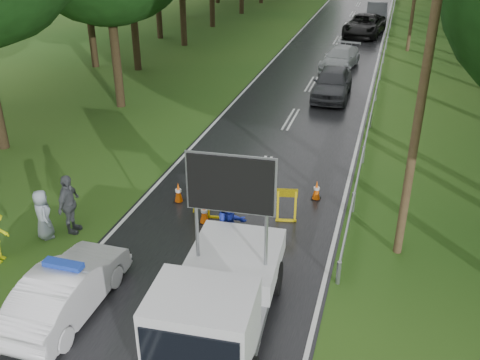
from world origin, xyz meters
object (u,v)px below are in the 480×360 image
at_px(barrier, 252,196).
at_px(queue_car_third, 364,25).
at_px(queue_car_fourth, 377,13).
at_px(work_truck, 218,300).
at_px(officer, 197,189).
at_px(police_sedan, 68,289).
at_px(queue_car_second, 340,58).
at_px(civilian, 231,226).
at_px(queue_car_first, 332,83).

height_order(barrier, queue_car_third, queue_car_third).
xyz_separation_m(barrier, queue_car_fourth, (1.75, 35.96, -0.08)).
height_order(work_truck, officer, work_truck).
height_order(work_truck, barrier, work_truck).
relative_size(barrier, officer, 1.65).
distance_m(queue_car_third, queue_car_fourth, 6.03).
xyz_separation_m(police_sedan, barrier, (3.19, 5.50, 0.23)).
distance_m(police_sedan, work_truck, 3.87).
height_order(police_sedan, barrier, police_sedan).
bearing_deg(queue_car_second, queue_car_fourth, 93.54).
xyz_separation_m(barrier, civilian, (-0.07, -2.02, 0.08)).
xyz_separation_m(queue_car_second, queue_car_third, (0.66, 10.49, 0.16)).
relative_size(barrier, queue_car_third, 0.49).
bearing_deg(barrier, queue_car_first, 75.37).
distance_m(police_sedan, queue_car_first, 19.38).
xyz_separation_m(barrier, officer, (-1.82, -0.01, -0.04)).
relative_size(barrier, civilian, 1.45).
relative_size(civilian, queue_car_third, 0.34).
distance_m(police_sedan, queue_car_second, 25.24).
relative_size(queue_car_first, queue_car_fourth, 0.93).
bearing_deg(barrier, police_sedan, -131.42).
distance_m(queue_car_first, queue_car_second, 6.01).
distance_m(queue_car_second, queue_car_fourth, 16.54).
height_order(work_truck, queue_car_fourth, work_truck).
bearing_deg(queue_car_third, officer, -89.30).
distance_m(work_truck, queue_car_third, 35.31).
bearing_deg(officer, queue_car_first, -110.96).
bearing_deg(civilian, work_truck, -120.27).
relative_size(officer, queue_car_first, 0.37).
height_order(officer, civilian, civilian).
height_order(civilian, queue_car_third, civilian).
bearing_deg(queue_car_fourth, queue_car_third, -98.65).
bearing_deg(queue_car_first, work_truck, -90.98).
relative_size(officer, queue_car_third, 0.30).
bearing_deg(queue_car_first, officer, -101.53).
distance_m(work_truck, civilian, 3.41).
relative_size(work_truck, queue_car_third, 0.91).
relative_size(police_sedan, queue_car_third, 0.70).
bearing_deg(queue_car_third, civilian, -85.81).
bearing_deg(civilian, queue_car_second, 46.03).
bearing_deg(civilian, queue_car_fourth, 44.80).
bearing_deg(civilian, barrier, 45.62).
xyz_separation_m(officer, civilian, (1.76, -2.00, 0.12)).
distance_m(police_sedan, officer, 5.66).
bearing_deg(queue_car_third, police_sedan, -90.61).
distance_m(civilian, queue_car_fourth, 38.02).
bearing_deg(barrier, work_truck, -94.33).
relative_size(barrier, queue_car_fourth, 0.57).
height_order(queue_car_third, queue_car_fourth, queue_car_fourth).
relative_size(civilian, queue_car_second, 0.44).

